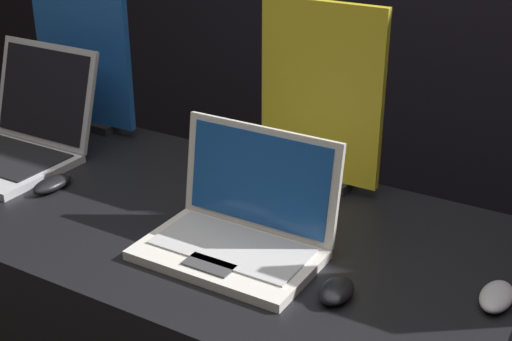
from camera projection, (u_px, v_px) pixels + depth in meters
laptop_front at (18, 135)px, 1.91m from camera, size 0.34×0.37×0.28m
mouse_front at (52, 184)px, 1.75m from camera, size 0.06×0.12×0.03m
promo_stand_front at (82, 45)px, 2.04m from camera, size 0.34×0.07×0.53m
laptop_middle at (239, 224)px, 1.48m from camera, size 0.37×0.27×0.24m
mouse_middle at (336, 291)px, 1.33m from camera, size 0.06×0.09×0.03m
promo_stand_middle at (320, 101)px, 1.70m from camera, size 0.31×0.07×0.46m
mouse_back at (497, 296)px, 1.31m from camera, size 0.06×0.11×0.03m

